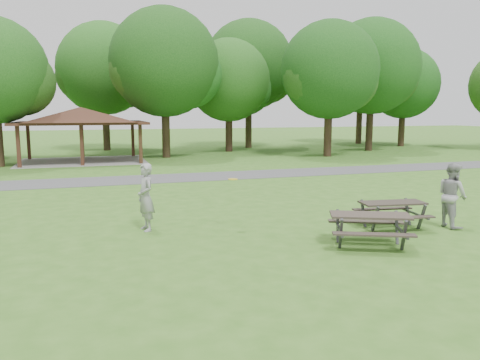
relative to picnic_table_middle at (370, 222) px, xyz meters
name	(u,v)px	position (x,y,z in m)	size (l,w,h in m)	color
ground	(252,259)	(-3.28, -0.04, -0.65)	(160.00, 160.00, 0.00)	#37681D
asphalt_path	(162,178)	(-3.28, 13.96, -0.64)	(120.00, 3.20, 0.02)	#49484B
pavilion	(81,117)	(-7.28, 23.96, 2.41)	(8.60, 7.01, 3.76)	#371D14
tree_row_e	(166,66)	(-1.18, 24.98, 6.13)	(8.40, 8.00, 11.02)	black
tree_row_f	(230,83)	(4.81, 28.48, 5.19)	(7.35, 7.00, 9.55)	black
tree_row_g	(330,73)	(10.81, 21.98, 5.68)	(7.77, 7.40, 10.25)	black
tree_row_h	(373,69)	(16.82, 25.48, 6.38)	(8.61, 8.20, 11.37)	black
tree_row_i	(404,86)	(22.80, 28.98, 5.26)	(7.14, 6.80, 9.52)	black
tree_deep_b	(105,71)	(-5.18, 32.98, 6.24)	(8.40, 8.00, 11.13)	black
tree_deep_c	(250,68)	(7.82, 31.98, 6.79)	(8.82, 8.40, 11.90)	#302315
tree_deep_d	(361,77)	(20.82, 33.48, 6.38)	(8.40, 8.00, 11.27)	#2F1F14
picnic_table_middle	(370,222)	(0.00, 0.00, 0.00)	(2.52, 2.32, 0.88)	#322A24
picnic_table_far	(392,208)	(1.73, 1.43, -0.04)	(2.11, 1.79, 0.83)	#2B251F
frisbee_in_flight	(233,179)	(-2.89, 2.77, 0.87)	(0.32, 0.32, 0.02)	gold
frisbee_thrower	(146,197)	(-5.37, 3.46, 0.35)	(0.73, 0.48, 2.00)	gray
frisbee_catcher	(452,195)	(3.53, 0.99, 0.34)	(0.96, 0.75, 1.98)	#9A9A9D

